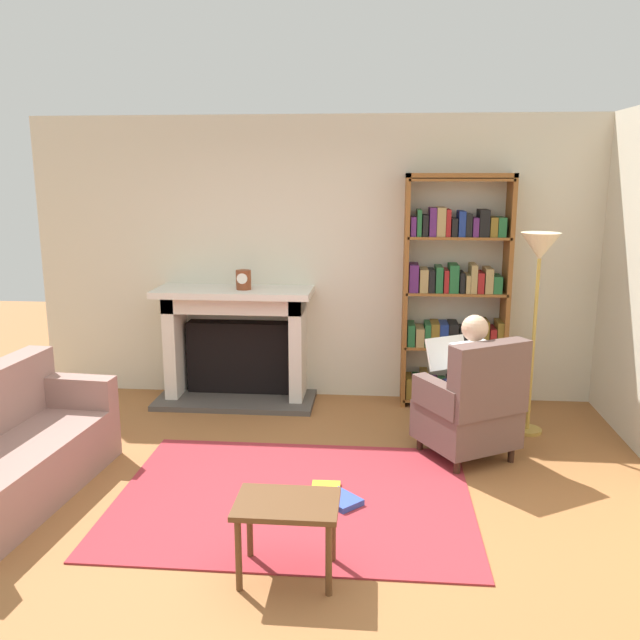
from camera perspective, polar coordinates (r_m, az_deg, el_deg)
name	(u,v)px	position (r m, az deg, el deg)	size (l,w,h in m)	color
ground	(288,520)	(4.46, -2.76, -16.69)	(14.00, 14.00, 0.00)	#985F34
back_wall	(322,260)	(6.48, 0.17, 5.17)	(5.60, 0.10, 2.70)	beige
area_rug	(294,497)	(4.72, -2.25, -14.87)	(2.40, 1.80, 0.01)	maroon
fireplace	(237,341)	(6.50, -7.12, -1.77)	(1.52, 0.64, 1.11)	#4C4742
mantel_clock	(243,280)	(6.26, -6.54, 3.42)	(0.14, 0.14, 0.18)	brown
bookshelf	(454,296)	(6.33, 11.39, 2.00)	(0.96, 0.32, 2.17)	brown
armchair_reading	(472,407)	(5.26, 12.86, -7.26)	(0.87, 0.86, 0.97)	#331E14
seated_reader	(464,378)	(5.29, 12.17, -4.89)	(0.54, 0.59, 1.14)	silver
sofa_floral	(4,455)	(5.03, -25.30, -10.37)	(0.85, 1.75, 0.85)	gray
side_table	(287,513)	(3.76, -2.83, -16.13)	(0.56, 0.39, 0.44)	brown
scattered_books	(328,499)	(4.64, 0.73, -15.04)	(0.46, 0.46, 0.04)	#334CA5
floor_lamp	(539,265)	(5.72, 18.16, 4.50)	(0.32, 0.32, 1.70)	#B7933F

